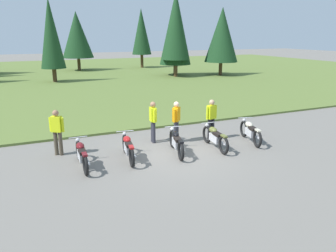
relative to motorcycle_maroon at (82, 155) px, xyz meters
name	(u,v)px	position (x,y,z in m)	size (l,w,h in m)	color
ground_plane	(175,154)	(3.32, -0.09, -0.44)	(140.00, 140.00, 0.00)	slate
grass_moorland	(72,76)	(3.32, 25.26, -0.39)	(80.00, 44.00, 0.10)	#5B7033
forest_treeline	(38,32)	(0.56, 26.96, 4.03)	(37.29, 27.58, 8.42)	#47331E
motorcycle_maroon	(82,155)	(0.00, 0.00, 0.00)	(0.62, 2.10, 0.88)	black
motorcycle_red	(128,147)	(1.60, 0.06, 0.00)	(0.62, 2.09, 0.88)	black
motorcycle_black	(176,142)	(3.38, -0.09, 0.00)	(0.71, 2.07, 0.88)	black
motorcycle_olive	(215,137)	(4.99, -0.15, 0.00)	(0.62, 2.10, 0.88)	black
motorcycle_cream	(250,131)	(6.71, -0.06, 0.00)	(0.78, 2.05, 0.88)	black
rider_near_row_end	(211,117)	(5.44, 0.90, 0.51)	(0.54, 0.29, 1.67)	black
rider_in_hivis_vest	(57,130)	(-0.57, 1.50, 0.51)	(0.48, 0.38, 1.67)	#4C4233
rider_with_back_turned	(153,120)	(3.09, 1.47, 0.51)	(0.26, 0.55, 1.67)	#2D2D38
rider_checking_bike	(176,119)	(3.96, 1.13, 0.51)	(0.41, 0.42, 1.67)	#2D2D38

